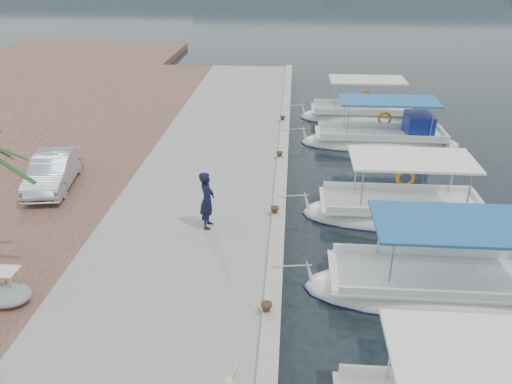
# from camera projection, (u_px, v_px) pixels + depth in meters

# --- Properties ---
(ground) EXTENTS (400.00, 400.00, 0.00)m
(ground) POSITION_uv_depth(u_px,v_px,m) (284.00, 254.00, 15.45)
(ground) COLOR black
(ground) RESTS_ON ground
(concrete_quay) EXTENTS (6.00, 40.00, 0.50)m
(concrete_quay) POSITION_uv_depth(u_px,v_px,m) (212.00, 177.00, 20.02)
(concrete_quay) COLOR gray
(concrete_quay) RESTS_ON ground
(quay_curb) EXTENTS (0.44, 40.00, 0.12)m
(quay_curb) POSITION_uv_depth(u_px,v_px,m) (282.00, 172.00, 19.70)
(quay_curb) COLOR #A19A8F
(quay_curb) RESTS_ON concrete_quay
(cobblestone_strip) EXTENTS (4.00, 40.00, 0.50)m
(cobblestone_strip) POSITION_uv_depth(u_px,v_px,m) (91.00, 173.00, 20.35)
(cobblestone_strip) COLOR brown
(cobblestone_strip) RESTS_ON ground
(fishing_caique_b) EXTENTS (7.60, 2.51, 2.83)m
(fishing_caique_b) POSITION_uv_depth(u_px,v_px,m) (443.00, 290.00, 13.60)
(fishing_caique_b) COLOR silver
(fishing_caique_b) RESTS_ON ground
(fishing_caique_c) EXTENTS (6.83, 2.42, 2.83)m
(fishing_caique_c) POSITION_uv_depth(u_px,v_px,m) (400.00, 214.00, 17.50)
(fishing_caique_c) COLOR silver
(fishing_caique_c) RESTS_ON ground
(fishing_caique_d) EXTENTS (7.57, 2.26, 2.83)m
(fishing_caique_d) POSITION_uv_depth(u_px,v_px,m) (382.00, 142.00, 23.89)
(fishing_caique_d) COLOR silver
(fishing_caique_d) RESTS_ON ground
(fishing_caique_e) EXTENTS (6.68, 2.35, 2.83)m
(fishing_caique_e) POSITION_uv_depth(u_px,v_px,m) (361.00, 117.00, 27.61)
(fishing_caique_e) COLOR silver
(fishing_caique_e) RESTS_ON ground
(mooring_bollards) EXTENTS (0.28, 20.28, 0.33)m
(mooring_bollards) POSITION_uv_depth(u_px,v_px,m) (275.00, 211.00, 16.51)
(mooring_bollards) COLOR black
(mooring_bollards) RESTS_ON concrete_quay
(fisherman) EXTENTS (0.47, 0.70, 1.88)m
(fisherman) POSITION_uv_depth(u_px,v_px,m) (207.00, 200.00, 15.55)
(fisherman) COLOR black
(fisherman) RESTS_ON concrete_quay
(parked_car) EXTENTS (1.88, 3.94, 1.24)m
(parked_car) POSITION_uv_depth(u_px,v_px,m) (53.00, 171.00, 18.40)
(parked_car) COLOR #B0BCC9
(parked_car) RESTS_ON cobblestone_strip
(tarp_bundle) EXTENTS (1.10, 0.90, 0.40)m
(tarp_bundle) POSITION_uv_depth(u_px,v_px,m) (10.00, 296.00, 12.45)
(tarp_bundle) COLOR gray
(tarp_bundle) RESTS_ON cobblestone_strip
(folding_table) EXTENTS (0.55, 0.55, 0.73)m
(folding_table) POSITION_uv_depth(u_px,v_px,m) (7.00, 278.00, 12.59)
(folding_table) COLOR silver
(folding_table) RESTS_ON cobblestone_strip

